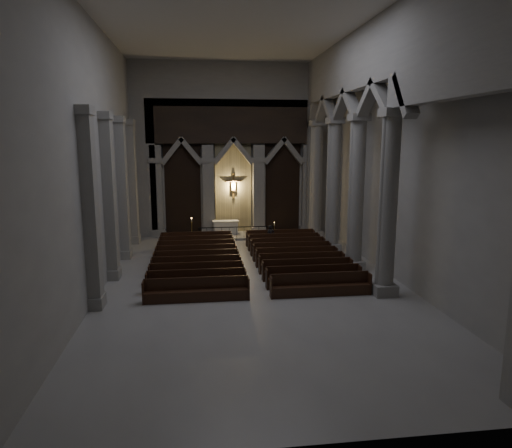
{
  "coord_description": "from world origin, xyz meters",
  "views": [
    {
      "loc": [
        -2.56,
        -20.91,
        6.73
      ],
      "look_at": [
        0.52,
        3.0,
        2.29
      ],
      "focal_mm": 32.0,
      "sensor_mm": 36.0,
      "label": 1
    }
  ],
  "objects_px": {
    "altar": "(226,227)",
    "candle_stand_right": "(274,236)",
    "candle_stand_left": "(192,235)",
    "altar_rail": "(237,231)",
    "worshipper": "(271,236)",
    "pews": "(247,261)"
  },
  "relations": [
    {
      "from": "candle_stand_right",
      "to": "altar",
      "type": "bearing_deg",
      "value": 146.08
    },
    {
      "from": "altar_rail",
      "to": "worshipper",
      "type": "bearing_deg",
      "value": -41.29
    },
    {
      "from": "altar_rail",
      "to": "candle_stand_right",
      "type": "relative_size",
      "value": 3.96
    },
    {
      "from": "candle_stand_left",
      "to": "altar_rail",
      "type": "bearing_deg",
      "value": -4.84
    },
    {
      "from": "altar",
      "to": "altar_rail",
      "type": "height_order",
      "value": "altar"
    },
    {
      "from": "candle_stand_right",
      "to": "altar_rail",
      "type": "bearing_deg",
      "value": 172.55
    },
    {
      "from": "altar",
      "to": "candle_stand_left",
      "type": "relative_size",
      "value": 1.15
    },
    {
      "from": "altar",
      "to": "candle_stand_right",
      "type": "xyz_separation_m",
      "value": [
        3.16,
        -2.12,
        -0.27
      ]
    },
    {
      "from": "candle_stand_right",
      "to": "pews",
      "type": "distance_m",
      "value": 6.7
    },
    {
      "from": "candle_stand_left",
      "to": "altar",
      "type": "bearing_deg",
      "value": 32.97
    },
    {
      "from": "altar_rail",
      "to": "candle_stand_left",
      "type": "xyz_separation_m",
      "value": [
        -3.01,
        0.25,
        -0.23
      ]
    },
    {
      "from": "altar",
      "to": "candle_stand_right",
      "type": "bearing_deg",
      "value": -33.92
    },
    {
      "from": "altar",
      "to": "worshipper",
      "type": "height_order",
      "value": "worshipper"
    },
    {
      "from": "candle_stand_left",
      "to": "pews",
      "type": "height_order",
      "value": "candle_stand_left"
    },
    {
      "from": "altar",
      "to": "worshipper",
      "type": "bearing_deg",
      "value": -53.3
    },
    {
      "from": "altar_rail",
      "to": "pews",
      "type": "xyz_separation_m",
      "value": [
        0.0,
        -6.54,
        -0.34
      ]
    },
    {
      "from": "pews",
      "to": "altar_rail",
      "type": "bearing_deg",
      "value": 90.0
    },
    {
      "from": "candle_stand_left",
      "to": "candle_stand_right",
      "type": "distance_m",
      "value": 5.56
    },
    {
      "from": "altar_rail",
      "to": "pews",
      "type": "distance_m",
      "value": 6.55
    },
    {
      "from": "altar",
      "to": "candle_stand_left",
      "type": "bearing_deg",
      "value": -147.03
    },
    {
      "from": "altar",
      "to": "pews",
      "type": "relative_size",
      "value": 0.18
    },
    {
      "from": "pews",
      "to": "worshipper",
      "type": "distance_m",
      "value": 5.18
    }
  ]
}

